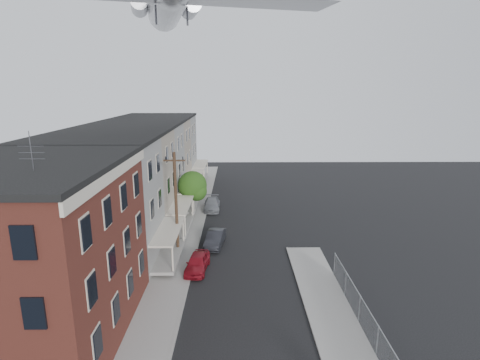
# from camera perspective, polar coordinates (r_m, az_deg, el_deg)

# --- Properties ---
(sidewalk_left) EXTENTS (3.00, 62.00, 0.12)m
(sidewalk_left) POSITION_cam_1_polar(r_m,az_deg,el_deg) (39.14, -7.92, -7.31)
(sidewalk_left) COLOR gray
(sidewalk_left) RESTS_ON ground
(sidewalk_right) EXTENTS (3.00, 26.00, 0.12)m
(sidewalk_right) POSITION_cam_1_polar(r_m,az_deg,el_deg) (23.71, 15.42, -22.91)
(sidewalk_right) COLOR gray
(sidewalk_right) RESTS_ON ground
(curb_left) EXTENTS (0.15, 62.00, 0.14)m
(curb_left) POSITION_cam_1_polar(r_m,az_deg,el_deg) (38.97, -5.79, -7.32)
(curb_left) COLOR gray
(curb_left) RESTS_ON ground
(curb_right) EXTENTS (0.15, 26.00, 0.14)m
(curb_right) POSITION_cam_1_polar(r_m,az_deg,el_deg) (23.38, 11.70, -23.23)
(curb_right) COLOR gray
(curb_right) RESTS_ON ground
(corner_building) EXTENTS (10.31, 12.30, 12.15)m
(corner_building) POSITION_cam_1_polar(r_m,az_deg,el_deg) (24.10, -29.50, -9.73)
(corner_building) COLOR #341610
(corner_building) RESTS_ON ground
(row_house_a) EXTENTS (11.98, 7.00, 10.30)m
(row_house_a) POSITION_cam_1_polar(r_m,az_deg,el_deg) (32.18, -21.44, -3.29)
(row_house_a) COLOR #5F5F5D
(row_house_a) RESTS_ON ground
(row_house_b) EXTENTS (11.98, 7.00, 10.30)m
(row_house_b) POSITION_cam_1_polar(r_m,az_deg,el_deg) (38.56, -17.83, -0.28)
(row_house_b) COLOR #72675A
(row_house_b) RESTS_ON ground
(row_house_c) EXTENTS (11.98, 7.00, 10.30)m
(row_house_c) POSITION_cam_1_polar(r_m,az_deg,el_deg) (45.12, -15.25, 1.87)
(row_house_c) COLOR #5F5F5D
(row_house_c) RESTS_ON ground
(row_house_d) EXTENTS (11.98, 7.00, 10.30)m
(row_house_d) POSITION_cam_1_polar(r_m,az_deg,el_deg) (51.79, -13.34, 3.47)
(row_house_d) COLOR #72675A
(row_house_d) RESTS_ON ground
(row_house_e) EXTENTS (11.98, 7.00, 10.30)m
(row_house_e) POSITION_cam_1_polar(r_m,az_deg,el_deg) (58.55, -11.85, 4.70)
(row_house_e) COLOR #5F5F5D
(row_house_e) RESTS_ON ground
(chainlink_fence) EXTENTS (0.06, 18.06, 1.90)m
(chainlink_fence) POSITION_cam_1_polar(r_m,az_deg,el_deg) (22.84, 20.21, -22.00)
(chainlink_fence) COLOR gray
(chainlink_fence) RESTS_ON ground
(utility_pole) EXTENTS (1.80, 0.26, 9.00)m
(utility_pole) POSITION_cam_1_polar(r_m,az_deg,el_deg) (32.04, -9.71, -3.44)
(utility_pole) COLOR black
(utility_pole) RESTS_ON ground
(street_tree) EXTENTS (3.22, 3.20, 5.20)m
(street_tree) POSITION_cam_1_polar(r_m,az_deg,el_deg) (41.78, -7.09, -1.04)
(street_tree) COLOR black
(street_tree) RESTS_ON ground
(car_near) EXTENTS (1.97, 4.08, 1.34)m
(car_near) POSITION_cam_1_polar(r_m,az_deg,el_deg) (30.43, -6.51, -12.40)
(car_near) COLOR maroon
(car_near) RESTS_ON ground
(car_mid) EXTENTS (1.95, 4.26, 1.35)m
(car_mid) POSITION_cam_1_polar(r_m,az_deg,el_deg) (34.73, -3.83, -8.90)
(car_mid) COLOR black
(car_mid) RESTS_ON ground
(car_far) EXTENTS (1.94, 4.56, 1.31)m
(car_far) POSITION_cam_1_polar(r_m,az_deg,el_deg) (44.74, -4.30, -3.70)
(car_far) COLOR gray
(car_far) RESTS_ON ground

